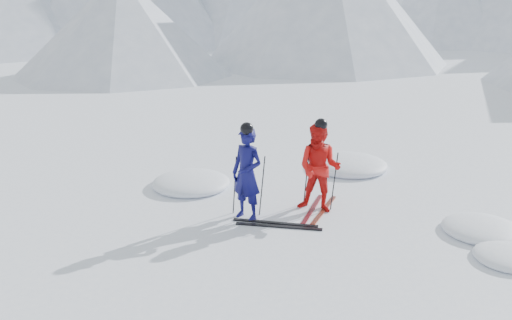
# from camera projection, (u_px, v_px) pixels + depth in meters

# --- Properties ---
(ground) EXTENTS (160.00, 160.00, 0.00)m
(ground) POSITION_uv_depth(u_px,v_px,m) (354.00, 229.00, 10.45)
(ground) COLOR white
(ground) RESTS_ON ground
(skier_blue) EXTENTS (0.81, 0.69, 1.88)m
(skier_blue) POSITION_uv_depth(u_px,v_px,m) (247.00, 174.00, 10.71)
(skier_blue) COLOR #0D0D4F
(skier_blue) RESTS_ON ground
(skier_red) EXTENTS (0.98, 0.80, 1.87)m
(skier_red) POSITION_uv_depth(u_px,v_px,m) (319.00, 168.00, 11.10)
(skier_red) COLOR red
(skier_red) RESTS_ON ground
(pole_blue_left) EXTENTS (0.12, 0.09, 1.25)m
(pole_blue_left) POSITION_uv_depth(u_px,v_px,m) (235.00, 185.00, 11.01)
(pole_blue_left) COLOR black
(pole_blue_left) RESTS_ON ground
(pole_blue_right) EXTENTS (0.12, 0.07, 1.25)m
(pole_blue_right) POSITION_uv_depth(u_px,v_px,m) (262.00, 186.00, 10.98)
(pole_blue_right) COLOR black
(pole_blue_right) RESTS_ON ground
(pole_red_left) EXTENTS (0.12, 0.10, 1.24)m
(pole_red_left) POSITION_uv_depth(u_px,v_px,m) (306.00, 177.00, 11.49)
(pole_red_left) COLOR black
(pole_red_left) RESTS_ON ground
(pole_red_right) EXTENTS (0.12, 0.09, 1.24)m
(pole_red_right) POSITION_uv_depth(u_px,v_px,m) (334.00, 181.00, 11.26)
(pole_red_right) COLOR black
(pole_red_right) RESTS_ON ground
(ski_worn_left) EXTENTS (0.22, 1.70, 0.03)m
(ski_worn_left) POSITION_uv_depth(u_px,v_px,m) (312.00, 209.00, 11.39)
(ski_worn_left) COLOR black
(ski_worn_left) RESTS_ON ground
(ski_worn_right) EXTENTS (0.34, 1.69, 0.03)m
(ski_worn_right) POSITION_uv_depth(u_px,v_px,m) (324.00, 210.00, 11.34)
(ski_worn_right) COLOR black
(ski_worn_right) RESTS_ON ground
(ski_loose_a) EXTENTS (1.70, 0.15, 0.03)m
(ski_loose_a) POSITION_uv_depth(u_px,v_px,m) (275.00, 223.00, 10.71)
(ski_loose_a) COLOR black
(ski_loose_a) RESTS_ON ground
(ski_loose_b) EXTENTS (1.70, 0.21, 0.03)m
(ski_loose_b) POSITION_uv_depth(u_px,v_px,m) (279.00, 226.00, 10.55)
(ski_loose_b) COLOR black
(ski_loose_b) RESTS_ON ground
(snow_lumps) EXTENTS (8.09, 6.05, 0.44)m
(snow_lumps) POSITION_uv_depth(u_px,v_px,m) (326.00, 189.00, 12.62)
(snow_lumps) COLOR white
(snow_lumps) RESTS_ON ground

